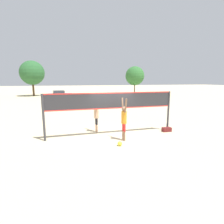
{
  "coord_description": "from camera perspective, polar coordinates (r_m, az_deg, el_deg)",
  "views": [
    {
      "loc": [
        -2.66,
        -9.49,
        3.16
      ],
      "look_at": [
        0.0,
        0.0,
        1.37
      ],
      "focal_mm": 28.0,
      "sensor_mm": 36.0,
      "label": 1
    }
  ],
  "objects": [
    {
      "name": "ground_plane",
      "position": [
        10.35,
        0.0,
        -7.48
      ],
      "size": [
        200.0,
        200.0,
        0.0
      ],
      "primitive_type": "plane",
      "color": "beige"
    },
    {
      "name": "volleyball_net",
      "position": [
        9.95,
        0.0,
        2.32
      ],
      "size": [
        7.51,
        0.12,
        2.49
      ],
      "color": "#38383D",
      "rests_on": "ground_plane"
    },
    {
      "name": "parked_car_near",
      "position": [
        32.75,
        -16.7,
        5.42
      ],
      "size": [
        4.41,
        2.37,
        1.36
      ],
      "rotation": [
        0.0,
        0.0,
        0.13
      ],
      "color": "navy",
      "rests_on": "ground_plane"
    },
    {
      "name": "player_spiker",
      "position": [
        9.17,
        3.93,
        -2.07
      ],
      "size": [
        0.28,
        0.72,
        2.26
      ],
      "rotation": [
        0.0,
        0.0,
        1.57
      ],
      "color": "#8C664C",
      "rests_on": "ground_plane"
    },
    {
      "name": "tree_right_cluster",
      "position": [
        44.39,
        7.46,
        11.61
      ],
      "size": [
        4.65,
        4.65,
        6.56
      ],
      "color": "#4C3823",
      "rests_on": "ground_plane"
    },
    {
      "name": "gear_bag",
      "position": [
        11.51,
        17.42,
        -5.45
      ],
      "size": [
        0.54,
        0.32,
        0.25
      ],
      "color": "maroon",
      "rests_on": "ground_plane"
    },
    {
      "name": "volleyball",
      "position": [
        8.67,
        2.57,
        -10.29
      ],
      "size": [
        0.22,
        0.22,
        0.22
      ],
      "color": "yellow",
      "rests_on": "ground_plane"
    },
    {
      "name": "tree_left_cluster",
      "position": [
        39.01,
        -24.63,
        11.54
      ],
      "size": [
        4.76,
        4.76,
        7.01
      ],
      "color": "#4C3823",
      "rests_on": "ground_plane"
    },
    {
      "name": "player_blocker",
      "position": [
        10.69,
        -5.14,
        -0.64
      ],
      "size": [
        0.28,
        0.71,
        2.16
      ],
      "rotation": [
        0.0,
        0.0,
        -1.57
      ],
      "color": "tan",
      "rests_on": "ground_plane"
    }
  ]
}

